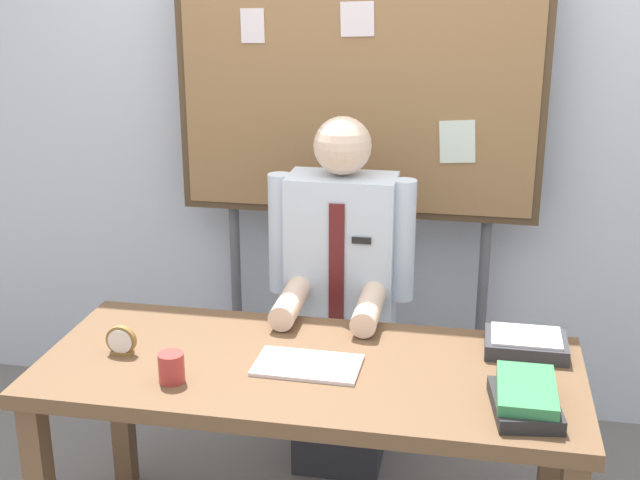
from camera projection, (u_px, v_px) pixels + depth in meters
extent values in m
cube|color=silver|center=(364.00, 107.00, 3.54)|extent=(6.40, 0.08, 2.70)
cube|color=brown|center=(309.00, 371.00, 2.65)|extent=(1.70, 0.72, 0.05)
cube|color=brown|center=(121.00, 404.00, 3.19)|extent=(0.07, 0.07, 0.69)
cube|color=brown|center=(551.00, 447.00, 2.90)|extent=(0.07, 0.07, 0.69)
cube|color=#2D2D33|center=(340.00, 411.00, 3.38)|extent=(0.34, 0.30, 0.44)
cube|color=silver|center=(341.00, 272.00, 3.19)|extent=(0.40, 0.22, 0.75)
sphere|color=beige|center=(343.00, 146.00, 3.03)|extent=(0.21, 0.21, 0.21)
cylinder|color=silver|center=(281.00, 233.00, 3.16)|extent=(0.09, 0.09, 0.46)
cylinder|color=silver|center=(403.00, 240.00, 3.08)|extent=(0.09, 0.09, 0.46)
cylinder|color=beige|center=(290.00, 303.00, 2.98)|extent=(0.09, 0.30, 0.09)
cylinder|color=beige|center=(369.00, 309.00, 2.93)|extent=(0.09, 0.30, 0.09)
cube|color=#591919|center=(336.00, 268.00, 3.06)|extent=(0.06, 0.01, 0.49)
cube|color=black|center=(361.00, 241.00, 3.01)|extent=(0.07, 0.01, 0.02)
cube|color=#4C3823|center=(358.00, 86.00, 3.31)|extent=(1.47, 0.05, 1.06)
cube|color=olive|center=(357.00, 86.00, 3.30)|extent=(1.41, 0.04, 1.00)
cylinder|color=#59595E|center=(237.00, 304.00, 3.75)|extent=(0.04, 0.04, 0.97)
cylinder|color=#59595E|center=(481.00, 322.00, 3.56)|extent=(0.04, 0.04, 0.97)
cube|color=silver|center=(457.00, 142.00, 3.27)|extent=(0.15, 0.00, 0.18)
cube|color=silver|center=(356.00, 19.00, 3.20)|extent=(0.13, 0.00, 0.13)
cube|color=silver|center=(253.00, 26.00, 3.28)|extent=(0.10, 0.00, 0.13)
cube|color=#262626|center=(525.00, 405.00, 2.36)|extent=(0.21, 0.28, 0.04)
cube|color=#337F47|center=(527.00, 390.00, 2.36)|extent=(0.16, 0.27, 0.03)
cube|color=silver|center=(306.00, 365.00, 2.62)|extent=(0.33, 0.20, 0.01)
cylinder|color=olive|center=(121.00, 340.00, 2.69)|extent=(0.10, 0.02, 0.10)
cylinder|color=white|center=(120.00, 342.00, 2.68)|extent=(0.08, 0.00, 0.08)
cube|color=olive|center=(122.00, 352.00, 2.71)|extent=(0.07, 0.04, 0.01)
cylinder|color=#B23833|center=(171.00, 368.00, 2.52)|extent=(0.08, 0.08, 0.09)
cube|color=#333338|center=(526.00, 344.00, 2.72)|extent=(0.26, 0.20, 0.05)
cube|color=silver|center=(526.00, 336.00, 2.71)|extent=(0.22, 0.17, 0.01)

